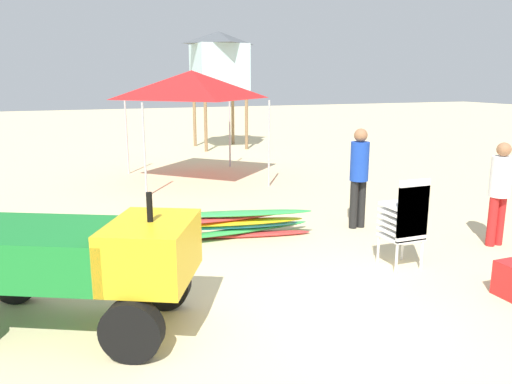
# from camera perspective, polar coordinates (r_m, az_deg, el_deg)

# --- Properties ---
(ground) EXTENTS (80.00, 80.00, 0.00)m
(ground) POSITION_cam_1_polar(r_m,az_deg,el_deg) (5.80, 7.79, -13.88)
(ground) COLOR beige
(utility_cart) EXTENTS (2.81, 2.23, 1.50)m
(utility_cart) POSITION_cam_1_polar(r_m,az_deg,el_deg) (5.52, -19.83, -7.11)
(utility_cart) COLOR #197A2D
(utility_cart) RESTS_ON ground
(stacked_plastic_chairs) EXTENTS (0.48, 0.48, 1.29)m
(stacked_plastic_chairs) POSITION_cam_1_polar(r_m,az_deg,el_deg) (7.13, 16.77, -2.77)
(stacked_plastic_chairs) COLOR white
(stacked_plastic_chairs) RESTS_ON ground
(surfboard_pile) EXTENTS (2.61, 0.93, 0.48)m
(surfboard_pile) POSITION_cam_1_polar(r_m,az_deg,el_deg) (8.30, -1.87, -3.56)
(surfboard_pile) COLOR red
(surfboard_pile) RESTS_ON ground
(lifeguard_near_center) EXTENTS (0.32, 0.32, 1.64)m
(lifeguard_near_center) POSITION_cam_1_polar(r_m,az_deg,el_deg) (8.64, 26.00, 0.48)
(lifeguard_near_center) COLOR red
(lifeguard_near_center) RESTS_ON ground
(lifeguard_far_right) EXTENTS (0.32, 0.32, 1.76)m
(lifeguard_far_right) POSITION_cam_1_polar(r_m,az_deg,el_deg) (8.87, 11.66, 2.33)
(lifeguard_far_right) COLOR black
(lifeguard_far_right) RESTS_ON ground
(popup_canopy) EXTENTS (3.02, 3.02, 2.78)m
(popup_canopy) POSITION_cam_1_polar(r_m,az_deg,el_deg) (12.95, -7.32, 12.02)
(popup_canopy) COLOR #B2B2B7
(popup_canopy) RESTS_ON ground
(lifeguard_tower) EXTENTS (1.98, 1.98, 4.25)m
(lifeguard_tower) POSITION_cam_1_polar(r_m,az_deg,el_deg) (19.05, -4.23, 14.43)
(lifeguard_tower) COLOR olive
(lifeguard_tower) RESTS_ON ground
(traffic_cone_near) EXTENTS (0.32, 0.32, 0.46)m
(traffic_cone_near) POSITION_cam_1_polar(r_m,az_deg,el_deg) (8.04, -19.47, -5.01)
(traffic_cone_near) COLOR orange
(traffic_cone_near) RESTS_ON ground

